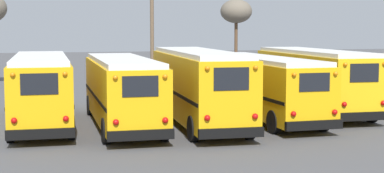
{
  "coord_description": "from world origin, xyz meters",
  "views": [
    {
      "loc": [
        -7.34,
        -26.1,
        4.29
      ],
      "look_at": [
        0.0,
        -0.09,
        1.6
      ],
      "focal_mm": 55.0,
      "sensor_mm": 36.0,
      "label": 1
    }
  ],
  "objects_px": {
    "school_bus_0": "(41,87)",
    "bare_tree_1": "(236,12)",
    "school_bus_4": "(313,78)",
    "school_bus_3": "(261,85)",
    "school_bus_1": "(122,89)",
    "school_bus_2": "(198,84)",
    "utility_pole": "(152,35)"
  },
  "relations": [
    {
      "from": "school_bus_0",
      "to": "bare_tree_1",
      "type": "xyz_separation_m",
      "value": [
        15.52,
        17.45,
        3.85
      ]
    },
    {
      "from": "school_bus_4",
      "to": "bare_tree_1",
      "type": "height_order",
      "value": "bare_tree_1"
    },
    {
      "from": "school_bus_3",
      "to": "school_bus_4",
      "type": "bearing_deg",
      "value": 19.71
    },
    {
      "from": "school_bus_4",
      "to": "bare_tree_1",
      "type": "xyz_separation_m",
      "value": [
        2.0,
        17.06,
        3.8
      ]
    },
    {
      "from": "school_bus_1",
      "to": "bare_tree_1",
      "type": "bearing_deg",
      "value": 57.24
    },
    {
      "from": "school_bus_0",
      "to": "school_bus_2",
      "type": "bearing_deg",
      "value": -14.05
    },
    {
      "from": "school_bus_0",
      "to": "school_bus_3",
      "type": "bearing_deg",
      "value": -4.66
    },
    {
      "from": "utility_pole",
      "to": "bare_tree_1",
      "type": "distance_m",
      "value": 10.22
    },
    {
      "from": "school_bus_4",
      "to": "school_bus_0",
      "type": "bearing_deg",
      "value": -178.37
    },
    {
      "from": "school_bus_2",
      "to": "school_bus_1",
      "type": "bearing_deg",
      "value": 175.36
    },
    {
      "from": "school_bus_4",
      "to": "utility_pole",
      "type": "distance_m",
      "value": 12.78
    },
    {
      "from": "school_bus_2",
      "to": "school_bus_4",
      "type": "height_order",
      "value": "school_bus_2"
    },
    {
      "from": "school_bus_0",
      "to": "school_bus_1",
      "type": "bearing_deg",
      "value": -22.75
    },
    {
      "from": "school_bus_3",
      "to": "school_bus_0",
      "type": "bearing_deg",
      "value": 175.34
    },
    {
      "from": "school_bus_3",
      "to": "school_bus_4",
      "type": "distance_m",
      "value": 3.59
    },
    {
      "from": "school_bus_0",
      "to": "utility_pole",
      "type": "distance_m",
      "value": 13.8
    },
    {
      "from": "school_bus_0",
      "to": "school_bus_4",
      "type": "distance_m",
      "value": 13.52
    },
    {
      "from": "school_bus_3",
      "to": "bare_tree_1",
      "type": "height_order",
      "value": "bare_tree_1"
    },
    {
      "from": "school_bus_4",
      "to": "school_bus_1",
      "type": "bearing_deg",
      "value": -169.93
    },
    {
      "from": "school_bus_2",
      "to": "bare_tree_1",
      "type": "relative_size",
      "value": 1.65
    },
    {
      "from": "school_bus_1",
      "to": "school_bus_2",
      "type": "distance_m",
      "value": 3.39
    },
    {
      "from": "school_bus_0",
      "to": "school_bus_3",
      "type": "height_order",
      "value": "school_bus_0"
    },
    {
      "from": "bare_tree_1",
      "to": "school_bus_4",
      "type": "bearing_deg",
      "value": -96.69
    },
    {
      "from": "school_bus_4",
      "to": "school_bus_3",
      "type": "bearing_deg",
      "value": -160.29
    },
    {
      "from": "school_bus_3",
      "to": "school_bus_4",
      "type": "height_order",
      "value": "school_bus_4"
    },
    {
      "from": "school_bus_2",
      "to": "school_bus_4",
      "type": "bearing_deg",
      "value": 17.07
    },
    {
      "from": "utility_pole",
      "to": "school_bus_3",
      "type": "bearing_deg",
      "value": -77.57
    },
    {
      "from": "school_bus_3",
      "to": "utility_pole",
      "type": "bearing_deg",
      "value": 102.43
    },
    {
      "from": "school_bus_3",
      "to": "bare_tree_1",
      "type": "distance_m",
      "value": 19.45
    },
    {
      "from": "school_bus_0",
      "to": "school_bus_3",
      "type": "xyz_separation_m",
      "value": [
        10.14,
        -0.83,
        -0.07
      ]
    },
    {
      "from": "school_bus_1",
      "to": "school_bus_0",
      "type": "bearing_deg",
      "value": 157.25
    },
    {
      "from": "school_bus_2",
      "to": "school_bus_4",
      "type": "xyz_separation_m",
      "value": [
        6.76,
        2.08,
        -0.06
      ]
    }
  ]
}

